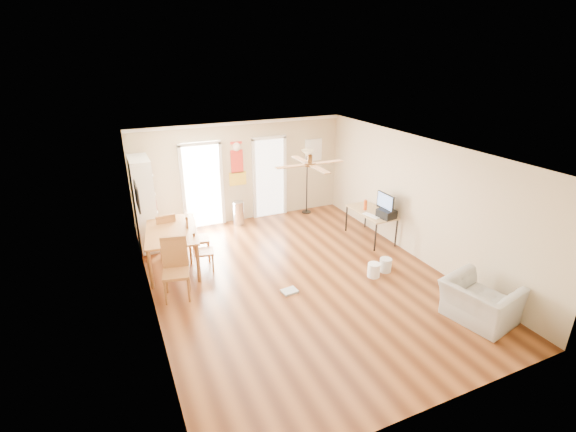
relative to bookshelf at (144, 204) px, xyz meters
name	(u,v)px	position (x,y,z in m)	size (l,w,h in m)	color
floor	(300,280)	(2.52, -2.81, -1.05)	(7.00, 7.00, 0.00)	brown
ceiling	(302,151)	(2.52, -2.81, 1.55)	(5.50, 7.00, 0.00)	silver
wall_back	(242,172)	(2.52, 0.69, 0.25)	(5.50, 0.04, 2.60)	beige
wall_front	(435,327)	(2.52, -6.31, 0.25)	(5.50, 0.04, 2.60)	beige
wall_left	(147,246)	(-0.23, -2.81, 0.25)	(0.04, 7.00, 2.60)	beige
wall_right	(418,199)	(5.27, -2.81, 0.25)	(0.04, 7.00, 2.60)	beige
crown_molding	(302,153)	(2.52, -2.81, 1.51)	(5.50, 7.00, 0.08)	white
kitchen_doorway	(203,187)	(1.47, 0.67, 0.00)	(0.90, 0.10, 2.10)	white
bathroom_doorway	(269,178)	(3.27, 0.67, 0.00)	(0.80, 0.10, 2.10)	white
wall_decal	(237,164)	(2.40, 0.67, 0.50)	(0.46, 0.03, 1.10)	red
ac_grille	(313,150)	(4.57, 0.66, 0.65)	(0.50, 0.04, 0.60)	white
framed_poster	(137,196)	(-0.20, -1.41, 0.65)	(0.04, 0.66, 0.48)	black
ceiling_fan	(310,164)	(2.52, -3.11, 1.38)	(1.24, 1.24, 0.20)	#593819
bookshelf	(144,204)	(0.00, 0.00, 0.00)	(0.42, 0.94, 2.09)	silver
dining_table	(174,248)	(0.37, -1.21, -0.63)	(1.00, 1.67, 0.84)	#AB6737
dining_chair_right_a	(198,236)	(0.92, -1.11, -0.51)	(0.44, 0.44, 1.08)	olive
dining_chair_right_b	(204,250)	(0.92, -1.60, -0.59)	(0.37, 0.37, 0.90)	#A87136
dining_chair_near	(176,270)	(0.21, -2.44, -0.48)	(0.46, 0.46, 1.12)	#AC6737
dining_chair_far	(166,234)	(0.31, -0.60, -0.55)	(0.41, 0.41, 0.99)	#AA6D37
trash_can	(239,213)	(2.29, 0.39, -0.73)	(0.29, 0.29, 0.63)	#B6B5B8
torchiere_lamp	(307,182)	(4.27, 0.42, -0.16)	(0.33, 0.33, 1.77)	black
computer_desk	(370,225)	(4.90, -1.73, -0.70)	(0.65, 1.30, 0.70)	tan
imac	(385,205)	(4.99, -2.09, -0.08)	(0.08, 0.58, 0.54)	black
keyboard	(371,216)	(4.72, -1.98, -0.34)	(0.14, 0.43, 0.02)	white
printer	(386,214)	(4.97, -2.20, -0.25)	(0.32, 0.37, 0.19)	black
orange_bottle	(365,205)	(4.82, -1.58, -0.23)	(0.08, 0.08, 0.24)	#CF4912
wastebasket_a	(374,270)	(3.92, -3.28, -0.90)	(0.25, 0.25, 0.29)	white
wastebasket_b	(385,265)	(4.27, -3.20, -0.90)	(0.24, 0.24, 0.28)	silver
floor_cloth	(289,291)	(2.14, -3.12, -1.02)	(0.29, 0.23, 0.04)	#A3A29E
armchair	(480,302)	(4.67, -5.19, -0.70)	(1.08, 0.94, 0.70)	#B0AFAA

